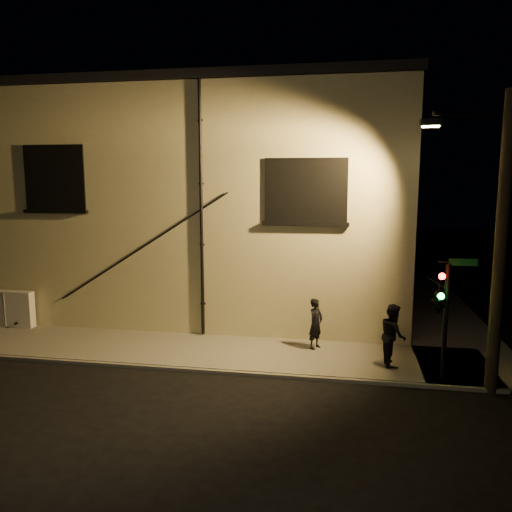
% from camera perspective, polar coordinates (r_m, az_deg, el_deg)
% --- Properties ---
extents(ground, '(90.00, 90.00, 0.00)m').
position_cam_1_polar(ground, '(14.16, -2.17, -13.34)').
color(ground, black).
extents(sidewalk, '(21.00, 16.00, 0.12)m').
position_cam_1_polar(sidewalk, '(18.07, 4.62, -8.25)').
color(sidewalk, slate).
rests_on(sidewalk, ground).
extents(building, '(16.20, 12.23, 8.80)m').
position_cam_1_polar(building, '(22.61, -4.90, 6.32)').
color(building, beige).
rests_on(building, ground).
extents(utility_cabinet, '(1.96, 0.33, 1.29)m').
position_cam_1_polar(utility_cabinet, '(20.01, -26.52, -5.39)').
color(utility_cabinet, silver).
rests_on(utility_cabinet, sidewalk).
extents(pedestrian_a, '(0.62, 0.68, 1.57)m').
position_cam_1_polar(pedestrian_a, '(15.70, 6.84, -7.68)').
color(pedestrian_a, black).
rests_on(pedestrian_a, sidewalk).
extents(pedestrian_b, '(0.76, 0.93, 1.76)m').
position_cam_1_polar(pedestrian_b, '(14.71, 15.38, -8.67)').
color(pedestrian_b, black).
rests_on(pedestrian_b, sidewalk).
extents(traffic_signal, '(1.26, 1.89, 3.20)m').
position_cam_1_polar(traffic_signal, '(13.71, 20.22, -4.68)').
color(traffic_signal, black).
rests_on(traffic_signal, sidewalk).
extents(streetlamp_pole, '(2.03, 1.39, 7.41)m').
position_cam_1_polar(streetlamp_pole, '(13.48, 25.82, 1.90)').
color(streetlamp_pole, black).
rests_on(streetlamp_pole, ground).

